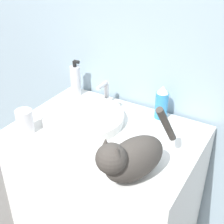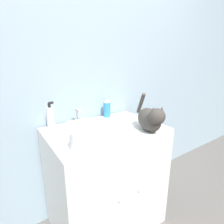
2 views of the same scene
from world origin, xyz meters
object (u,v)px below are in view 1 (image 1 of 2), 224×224
Objects in this scene: spray_bottle at (162,103)px; cup at (25,121)px; soap_bottle at (76,80)px; cat at (131,158)px.

cup is (-0.47, -0.42, -0.03)m from spray_bottle.
cat is at bearing -37.30° from soap_bottle.
spray_bottle is (-0.07, 0.45, -0.01)m from cat.
cat is 1.86× the size of soap_bottle.
soap_bottle is at bearing -107.18° from cat.
cat is 0.54m from cup.
soap_bottle is 0.49m from spray_bottle.
cat is 2.24× the size of spray_bottle.
soap_bottle is at bearing -178.20° from spray_bottle.
soap_bottle reaches higher than cup.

